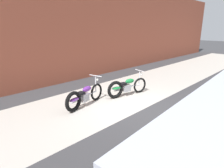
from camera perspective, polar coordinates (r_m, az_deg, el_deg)
name	(u,v)px	position (r m, az deg, el deg)	size (l,w,h in m)	color
ground_plane	(142,110)	(6.87, 8.92, -7.68)	(80.00, 80.00, 0.00)	#38383A
sidewalk_slab	(107,98)	(7.93, -1.38, -4.08)	(36.00, 3.50, 0.01)	#B2ADA3
brick_building_wall	(59,30)	(10.18, -15.63, 15.42)	(36.00, 0.50, 5.39)	brown
motorcycle_purple	(83,96)	(6.99, -8.71, -3.71)	(1.98, 0.68, 1.03)	black
motorcycle_green	(125,87)	(8.01, 3.92, -0.89)	(1.98, 0.73, 1.03)	black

